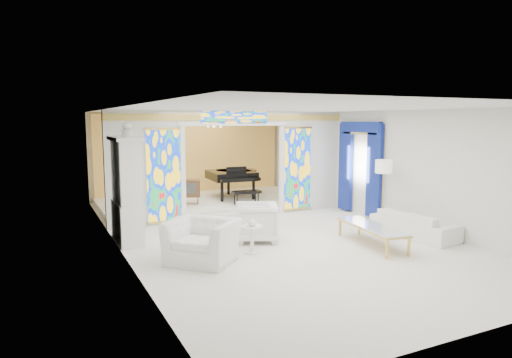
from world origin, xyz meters
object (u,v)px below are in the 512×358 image
china_cabinet (126,191)px  armchair_right (256,222)px  sofa (414,224)px  coffee_table (372,227)px  armchair_left (202,241)px  tv_console (190,188)px  grand_piano (234,175)px

china_cabinet → armchair_right: (2.65, -1.23, -0.73)m
sofa → coffee_table: size_ratio=0.98×
armchair_left → sofa: armchair_left is taller
armchair_left → tv_console: 5.34m
grand_piano → china_cabinet: bearing=-134.8°
china_cabinet → tv_console: bearing=51.0°
china_cabinet → armchair_left: 2.52m
tv_console → grand_piano: bearing=38.7°
armchair_right → grand_piano: bearing=-173.3°
armchair_right → coffee_table: 2.57m
coffee_table → grand_piano: 6.38m
grand_piano → coffee_table: bearing=-80.5°
armchair_left → coffee_table: 3.77m
sofa → china_cabinet: bearing=61.1°
sofa → armchair_right: bearing=63.0°
armchair_right → grand_piano: grand_piano is taller
china_cabinet → coffee_table: size_ratio=1.30×
sofa → coffee_table: (-1.40, -0.16, 0.11)m
china_cabinet → sofa: china_cabinet is taller
armchair_left → coffee_table: bearing=37.4°
china_cabinet → tv_console: (2.41, 2.97, -0.51)m
armchair_left → armchair_right: 1.88m
coffee_table → china_cabinet: bearing=150.5°
china_cabinet → coffee_table: (4.77, -2.70, -0.75)m
armchair_right → tv_console: (-0.25, 4.20, 0.23)m
armchair_left → sofa: 5.15m
sofa → coffee_table: bearing=90.1°
china_cabinet → armchair_right: bearing=-24.9°
armchair_right → coffee_table: (2.11, -1.47, -0.02)m
china_cabinet → grand_piano: (4.17, 3.63, -0.26)m
grand_piano → armchair_right: bearing=-103.2°
armchair_right → grand_piano: (1.52, 4.86, 0.47)m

